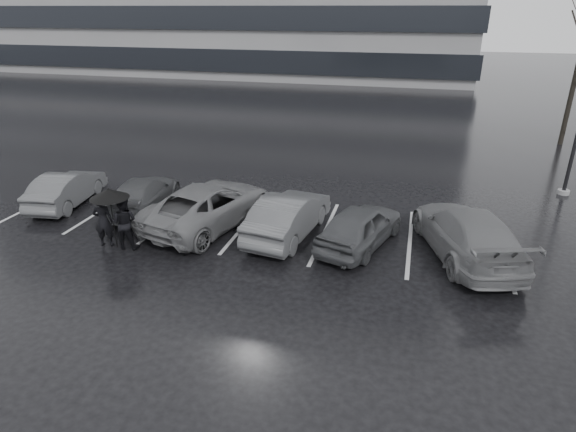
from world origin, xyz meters
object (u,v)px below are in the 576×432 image
(car_east, at_px, (467,232))
(pedestrian_right, at_px, (124,223))
(pedestrian_left, at_px, (103,221))
(car_west_a, at_px, (288,215))
(car_west_d, at_px, (66,188))
(car_main, at_px, (360,226))
(car_west_c, at_px, (144,194))
(car_west_b, at_px, (209,205))

(car_east, distance_m, pedestrian_right, 10.44)
(pedestrian_left, bearing_deg, car_west_a, -172.94)
(car_west_d, bearing_deg, pedestrian_right, 139.25)
(car_main, bearing_deg, car_west_c, 11.13)
(car_west_d, xyz_separation_m, pedestrian_right, (4.20, -2.64, 0.22))
(car_west_a, xyz_separation_m, pedestrian_left, (-5.38, -2.24, 0.13))
(car_west_a, bearing_deg, car_west_b, 5.63)
(car_east, relative_size, pedestrian_left, 3.08)
(car_west_d, bearing_deg, car_west_c, 177.22)
(car_west_b, xyz_separation_m, pedestrian_left, (-2.51, -2.35, 0.11))
(car_main, bearing_deg, pedestrian_right, 33.78)
(car_west_a, height_order, car_west_b, car_west_b)
(pedestrian_left, relative_size, pedestrian_right, 0.98)
(car_west_a, relative_size, pedestrian_right, 2.52)
(car_east, bearing_deg, pedestrian_left, -6.36)
(car_east, distance_m, pedestrian_left, 11.15)
(car_main, distance_m, pedestrian_left, 8.02)
(car_west_b, bearing_deg, car_west_d, 10.96)
(car_west_a, xyz_separation_m, pedestrian_right, (-4.66, -2.20, 0.15))
(car_east, bearing_deg, pedestrian_right, -5.74)
(car_west_a, height_order, car_west_d, car_west_a)
(car_west_a, bearing_deg, pedestrian_right, 33.20)
(car_main, xyz_separation_m, car_west_a, (-2.36, 0.15, 0.04))
(car_main, bearing_deg, car_east, -159.08)
(pedestrian_left, bearing_deg, pedestrian_right, 167.22)
(car_west_d, relative_size, pedestrian_right, 2.27)
(car_west_a, relative_size, car_east, 0.83)
(pedestrian_left, bearing_deg, car_west_d, -53.12)
(car_west_d, xyz_separation_m, pedestrian_left, (3.48, -2.68, 0.20))
(pedestrian_left, bearing_deg, car_east, 176.24)
(car_main, relative_size, car_west_c, 0.94)
(car_west_c, height_order, car_east, car_east)
(car_west_b, relative_size, pedestrian_right, 3.08)
(car_west_d, xyz_separation_m, car_east, (14.39, -0.40, 0.11))
(car_west_c, bearing_deg, car_west_a, 163.86)
(car_west_b, bearing_deg, car_main, -168.81)
(pedestrian_right, bearing_deg, car_west_b, -134.79)
(car_west_c, xyz_separation_m, car_east, (11.29, -0.72, 0.14))
(car_west_a, relative_size, pedestrian_left, 2.57)
(car_west_b, bearing_deg, pedestrian_left, 57.26)
(car_west_b, relative_size, car_east, 1.02)
(car_main, xyz_separation_m, pedestrian_left, (-7.74, -2.09, 0.17))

